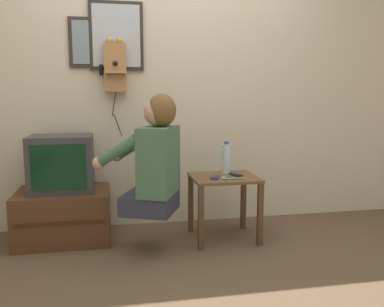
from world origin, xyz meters
name	(u,v)px	position (x,y,z in m)	size (l,w,h in m)	color
ground_plane	(186,281)	(0.00, 0.00, 0.00)	(14.00, 14.00, 0.00)	brown
wall_back	(161,81)	(0.00, 1.22, 1.27)	(6.80, 0.05, 2.55)	beige
side_table	(224,189)	(0.43, 0.69, 0.41)	(0.51, 0.46, 0.51)	brown
person	(155,158)	(-0.13, 0.52, 0.70)	(0.65, 0.57, 0.87)	#2D3347
tv_stand	(64,215)	(-0.83, 0.91, 0.20)	(0.72, 0.54, 0.40)	#51331E
television	(62,163)	(-0.83, 0.92, 0.62)	(0.48, 0.39, 0.44)	#38383A
wall_phone_antique	(115,67)	(-0.39, 1.14, 1.39)	(0.22, 0.18, 0.82)	#AD7A47
framed_picture	(96,43)	(-0.55, 1.18, 1.58)	(0.43, 0.03, 0.41)	#2D2823
wall_mirror	(116,36)	(-0.38, 1.18, 1.64)	(0.44, 0.03, 0.56)	#2D2823
cell_phone_held	(215,177)	(0.34, 0.64, 0.52)	(0.10, 0.14, 0.01)	navy
cell_phone_spare	(236,174)	(0.54, 0.72, 0.52)	(0.08, 0.13, 0.01)	black
water_bottle	(226,158)	(0.48, 0.80, 0.64)	(0.07, 0.07, 0.27)	silver
toothbrush	(232,178)	(0.46, 0.57, 0.52)	(0.18, 0.01, 0.02)	#4CBF66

